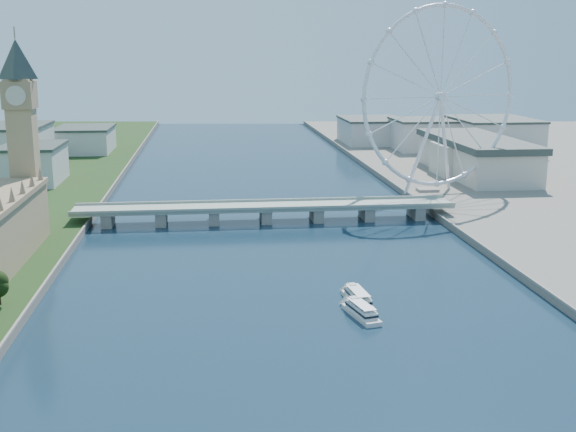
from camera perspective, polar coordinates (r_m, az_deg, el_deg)
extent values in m
cube|color=tan|center=(402.25, -20.10, 4.41)|extent=(13.00, 13.00, 80.00)
cube|color=#937A59|center=(399.29, -20.46, 8.96)|extent=(15.00, 15.00, 14.00)
pyramid|color=#2D3833|center=(398.80, -20.78, 12.97)|extent=(20.02, 20.02, 20.00)
cube|color=gray|center=(419.59, -1.78, 0.72)|extent=(220.00, 22.00, 2.00)
cube|color=gray|center=(423.32, -14.01, -0.21)|extent=(6.00, 20.00, 7.50)
cube|color=gray|center=(420.28, -9.96, -0.11)|extent=(6.00, 20.00, 7.50)
cube|color=gray|center=(419.37, -5.87, -0.01)|extent=(6.00, 20.00, 7.50)
cube|color=gray|center=(420.61, -1.78, 0.09)|extent=(6.00, 20.00, 7.50)
cube|color=gray|center=(423.97, 2.26, 0.19)|extent=(6.00, 20.00, 7.50)
cube|color=gray|center=(429.40, 6.23, 0.28)|extent=(6.00, 20.00, 7.50)
cube|color=gray|center=(436.83, 10.07, 0.37)|extent=(6.00, 20.00, 7.50)
torus|color=silver|center=(489.24, 11.97, 9.21)|extent=(113.60, 39.12, 118.60)
cylinder|color=silver|center=(489.24, 11.97, 9.21)|extent=(7.25, 6.61, 6.00)
cube|color=gray|center=(505.49, 10.96, 2.04)|extent=(14.00, 10.00, 2.00)
cube|color=beige|center=(559.75, -19.50, 3.81)|extent=(40.00, 60.00, 26.00)
cube|color=beige|center=(655.59, -21.20, 5.16)|extent=(60.00, 80.00, 32.00)
cube|color=beige|center=(723.45, -15.74, 5.78)|extent=(50.00, 70.00, 22.00)
cube|color=beige|center=(725.36, 10.79, 6.29)|extent=(60.00, 60.00, 28.00)
cube|color=beige|center=(726.57, 15.81, 6.12)|extent=(70.00, 90.00, 30.00)
cube|color=beige|center=(772.90, 6.62, 6.67)|extent=(60.00, 80.00, 24.00)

